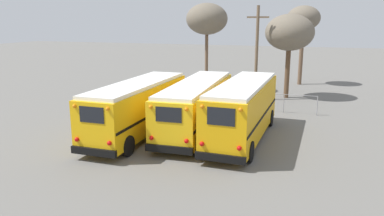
% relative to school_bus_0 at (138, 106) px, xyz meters
% --- Properties ---
extents(ground_plane, '(160.00, 160.00, 0.00)m').
position_rel_school_bus_0_xyz_m(ground_plane, '(3.03, 0.77, -1.73)').
color(ground_plane, '#66635E').
extents(school_bus_0, '(2.54, 9.80, 3.15)m').
position_rel_school_bus_0_xyz_m(school_bus_0, '(0.00, 0.00, 0.00)').
color(school_bus_0, '#EAAA0F').
rests_on(school_bus_0, ground).
extents(school_bus_1, '(2.98, 10.64, 3.04)m').
position_rel_school_bus_0_xyz_m(school_bus_1, '(3.03, 1.87, -0.05)').
color(school_bus_1, yellow).
rests_on(school_bus_1, ground).
extents(school_bus_2, '(2.63, 9.56, 3.31)m').
position_rel_school_bus_0_xyz_m(school_bus_2, '(6.05, 1.04, 0.07)').
color(school_bus_2, '#E5A00C').
rests_on(school_bus_2, ground).
extents(utility_pole, '(1.80, 0.25, 7.85)m').
position_rel_school_bus_0_xyz_m(utility_pole, '(4.95, 12.15, 2.40)').
color(utility_pole, brown).
rests_on(utility_pole, ground).
extents(bare_tree_0, '(3.36, 3.36, 8.14)m').
position_rel_school_bus_0_xyz_m(bare_tree_0, '(8.13, 21.63, 5.02)').
color(bare_tree_0, brown).
rests_on(bare_tree_0, ground).
extents(bare_tree_1, '(3.83, 3.83, 8.22)m').
position_rel_school_bus_0_xyz_m(bare_tree_1, '(-0.16, 14.68, 5.01)').
color(bare_tree_1, brown).
rests_on(bare_tree_1, ground).
extents(bare_tree_2, '(4.13, 4.13, 7.21)m').
position_rel_school_bus_0_xyz_m(bare_tree_2, '(7.39, 14.01, 3.88)').
color(bare_tree_2, brown).
rests_on(bare_tree_2, ground).
extents(fence_line, '(14.11, 0.06, 1.42)m').
position_rel_school_bus_0_xyz_m(fence_line, '(3.03, 8.17, -0.75)').
color(fence_line, '#939399').
rests_on(fence_line, ground).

